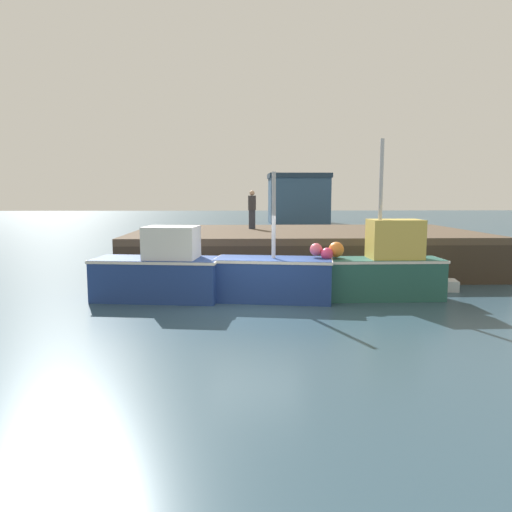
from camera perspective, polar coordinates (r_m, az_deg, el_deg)
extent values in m
cube|color=#2D4756|center=(13.46, 0.03, -6.39)|extent=(120.00, 160.00, 0.10)
cube|color=brown|center=(20.38, 5.51, 2.65)|extent=(13.78, 7.54, 0.25)
cube|color=#392E23|center=(16.88, 7.08, -1.10)|extent=(13.78, 0.24, 1.38)
cylinder|color=#392E23|center=(17.18, -14.88, -1.14)|extent=(0.29, 0.29, 1.38)
cylinder|color=#392E23|center=(16.95, 7.04, -1.06)|extent=(0.29, 0.29, 1.38)
cylinder|color=#392E23|center=(19.08, 26.68, -0.86)|extent=(0.29, 0.29, 1.38)
cylinder|color=#392E23|center=(23.89, -5.52, 1.36)|extent=(0.29, 0.29, 1.38)
cylinder|color=#392E23|center=(24.79, 13.93, 1.40)|extent=(0.29, 0.29, 1.38)
cylinder|color=#392E23|center=(16.76, -3.99, -1.12)|extent=(6.52, 0.15, 1.25)
cube|color=navy|center=(14.81, -11.44, -2.63)|extent=(3.82, 1.98, 1.24)
cube|color=silver|center=(14.72, -11.50, -0.44)|extent=(3.89, 2.02, 0.08)
cube|color=silver|center=(14.54, -9.83, 1.58)|extent=(1.64, 1.39, 0.94)
cube|color=navy|center=(14.41, 2.04, -2.73)|extent=(3.54, 1.86, 1.26)
cube|color=silver|center=(14.32, 2.06, -0.45)|extent=(3.61, 1.90, 0.08)
cylinder|color=#B7B7BC|center=(14.21, 2.08, 4.77)|extent=(0.12, 0.12, 2.51)
cube|color=#23564C|center=(15.08, 14.06, -2.57)|extent=(3.76, 1.24, 1.22)
cube|color=silver|center=(15.00, 14.13, -0.47)|extent=(3.84, 1.26, 0.08)
cube|color=gold|center=(15.07, 15.91, 1.92)|extent=(1.54, 1.04, 1.16)
cylinder|color=#B7B7BC|center=(14.88, 14.42, 8.66)|extent=(0.11, 0.11, 2.34)
sphere|color=#EA5B70|center=(14.53, 7.02, 0.77)|extent=(0.37, 0.37, 0.37)
sphere|color=orange|center=(14.64, 9.35, 0.75)|extent=(0.46, 0.46, 0.46)
sphere|color=#DB3866|center=(14.43, 8.27, 0.25)|extent=(0.36, 0.36, 0.36)
sphere|color=#EA5B70|center=(14.93, 9.06, 0.57)|extent=(0.36, 0.36, 0.36)
cube|color=silver|center=(17.00, 19.52, -3.17)|extent=(1.86, 1.05, 0.35)
cube|color=#7F6647|center=(16.97, 19.55, -2.53)|extent=(0.22, 0.67, 0.04)
cylinder|color=#2D3342|center=(21.15, -0.47, 4.29)|extent=(0.29, 0.29, 0.81)
cylinder|color=#333338|center=(21.12, -0.47, 6.23)|extent=(0.34, 0.34, 0.62)
sphere|color=tan|center=(21.12, -0.47, 7.37)|extent=(0.22, 0.22, 0.22)
cube|color=#385675|center=(53.37, 4.96, 6.44)|extent=(6.25, 4.99, 4.81)
cube|color=#213446|center=(53.40, 4.99, 9.29)|extent=(6.51, 5.19, 0.50)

